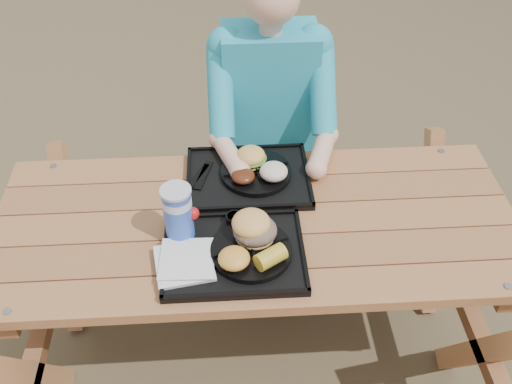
{
  "coord_description": "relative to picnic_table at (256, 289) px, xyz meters",
  "views": [
    {
      "loc": [
        -0.08,
        -1.38,
        2.13
      ],
      "look_at": [
        0.0,
        0.0,
        0.88
      ],
      "focal_mm": 40.0,
      "sensor_mm": 36.0,
      "label": 1
    }
  ],
  "objects": [
    {
      "name": "sandwich",
      "position": [
        -0.01,
        -0.11,
        0.48
      ],
      "size": [
        0.13,
        0.13,
        0.14
      ],
      "primitive_type": null,
      "color": "#F2AB55",
      "rests_on": "plate_near"
    },
    {
      "name": "baked_beans",
      "position": [
        -0.04,
        0.17,
        0.43
      ],
      "size": [
        0.08,
        0.08,
        0.04
      ],
      "primitive_type": "ellipsoid",
      "color": "#572411",
      "rests_on": "plate_far"
    },
    {
      "name": "plate_far",
      "position": [
        0.01,
        0.22,
        0.41
      ],
      "size": [
        0.26,
        0.26,
        0.02
      ],
      "primitive_type": "cylinder",
      "color": "black",
      "rests_on": "tray_far"
    },
    {
      "name": "cutlery_far",
      "position": [
        -0.18,
        0.22,
        0.4
      ],
      "size": [
        0.07,
        0.16,
        0.01
      ],
      "primitive_type": "cube",
      "rotation": [
        0.0,
        0.0,
        -0.29
      ],
      "color": "black",
      "rests_on": "tray_far"
    },
    {
      "name": "tray_near",
      "position": [
        -0.08,
        -0.16,
        0.39
      ],
      "size": [
        0.45,
        0.35,
        0.02
      ],
      "primitive_type": "cube",
      "color": "black",
      "rests_on": "picnic_table"
    },
    {
      "name": "corn_cob",
      "position": [
        0.03,
        -0.23,
        0.44
      ],
      "size": [
        0.13,
        0.13,
        0.06
      ],
      "primitive_type": null,
      "rotation": [
        0.0,
        0.0,
        0.56
      ],
      "color": "gold",
      "rests_on": "plate_near"
    },
    {
      "name": "soda_cup",
      "position": [
        -0.25,
        -0.07,
        0.49
      ],
      "size": [
        0.09,
        0.09,
        0.19
      ],
      "primitive_type": "cylinder",
      "color": "blue",
      "rests_on": "tray_near"
    },
    {
      "name": "ground",
      "position": [
        0.0,
        0.0,
        -0.38
      ],
      "size": [
        60.0,
        60.0,
        0.0
      ],
      "primitive_type": "plane",
      "color": "#999999",
      "rests_on": "ground"
    },
    {
      "name": "napkin_stack",
      "position": [
        -0.24,
        -0.2,
        0.4
      ],
      "size": [
        0.2,
        0.2,
        0.02
      ],
      "primitive_type": "cube",
      "rotation": [
        0.0,
        0.0,
        0.16
      ],
      "color": "silver",
      "rests_on": "tray_near"
    },
    {
      "name": "tray_far",
      "position": [
        -0.02,
        0.21,
        0.39
      ],
      "size": [
        0.45,
        0.35,
        0.02
      ],
      "primitive_type": "cube",
      "color": "black",
      "rests_on": "picnic_table"
    },
    {
      "name": "condiment_bbq",
      "position": [
        -0.07,
        -0.03,
        0.41
      ],
      "size": [
        0.06,
        0.06,
        0.03
      ],
      "primitive_type": "cylinder",
      "color": "#311105",
      "rests_on": "tray_near"
    },
    {
      "name": "diner",
      "position": [
        0.09,
        0.63,
        0.27
      ],
      "size": [
        0.48,
        0.84,
        1.28
      ],
      "primitive_type": null,
      "color": "#1DCBB7",
      "rests_on": "ground"
    },
    {
      "name": "potato_salad",
      "position": [
        0.07,
        0.17,
        0.44
      ],
      "size": [
        0.1,
        0.1,
        0.06
      ],
      "primitive_type": "ellipsoid",
      "color": "beige",
      "rests_on": "plate_far"
    },
    {
      "name": "picnic_table",
      "position": [
        0.0,
        0.0,
        0.0
      ],
      "size": [
        1.8,
        1.49,
        0.75
      ],
      "primitive_type": null,
      "color": "#999999",
      "rests_on": "ground"
    },
    {
      "name": "condiment_mustard",
      "position": [
        -0.02,
        -0.03,
        0.41
      ],
      "size": [
        0.05,
        0.05,
        0.03
      ],
      "primitive_type": "cylinder",
      "color": "gold",
      "rests_on": "tray_near"
    },
    {
      "name": "plate_near",
      "position": [
        -0.03,
        -0.17,
        0.41
      ],
      "size": [
        0.26,
        0.26,
        0.02
      ],
      "primitive_type": "cylinder",
      "color": "black",
      "rests_on": "tray_near"
    },
    {
      "name": "mac_cheese",
      "position": [
        -0.08,
        -0.23,
        0.44
      ],
      "size": [
        0.1,
        0.1,
        0.05
      ],
      "primitive_type": "ellipsoid",
      "color": "gold",
      "rests_on": "plate_near"
    },
    {
      "name": "burger",
      "position": [
        -0.0,
        0.26,
        0.46
      ],
      "size": [
        0.11,
        0.11,
        0.1
      ],
      "primitive_type": null,
      "color": "#F1B255",
      "rests_on": "plate_far"
    }
  ]
}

